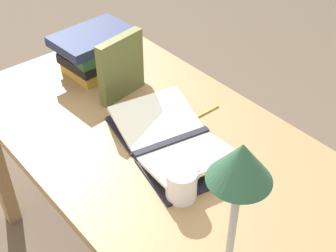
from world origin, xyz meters
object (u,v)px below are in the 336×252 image
object	(u,v)px
open_book	(172,140)
coffee_mug	(182,184)
book_stack_tall	(94,51)
reading_lamp	(238,185)
book_standing_upright	(121,67)
pencil	(200,115)

from	to	relation	value
open_book	coffee_mug	size ratio (longest dim) A/B	4.19
book_stack_tall	reading_lamp	bearing A→B (deg)	163.79
book_standing_upright	book_stack_tall	bearing A→B (deg)	-14.55
book_stack_tall	reading_lamp	world-z (taller)	reading_lamp
pencil	book_standing_upright	bearing A→B (deg)	24.89
book_standing_upright	coffee_mug	distance (m)	0.55
book_stack_tall	pencil	size ratio (longest dim) A/B	1.78
book_stack_tall	pencil	xyz separation A→B (m)	(-0.49, -0.11, -0.09)
open_book	reading_lamp	size ratio (longest dim) A/B	1.15
book_stack_tall	reading_lamp	xyz separation A→B (m)	(-1.01, 0.29, 0.24)
open_book	reading_lamp	xyz separation A→B (m)	(-0.47, 0.23, 0.32)
open_book	book_standing_upright	size ratio (longest dim) A/B	2.14
reading_lamp	coffee_mug	distance (m)	0.41
book_stack_tall	book_standing_upright	distance (m)	0.21
reading_lamp	coffee_mug	bearing A→B (deg)	-20.83
book_standing_upright	coffee_mug	size ratio (longest dim) A/B	1.95
book_stack_tall	reading_lamp	distance (m)	1.08
book_standing_upright	reading_lamp	world-z (taller)	reading_lamp
coffee_mug	book_standing_upright	bearing A→B (deg)	-17.93
book_stack_tall	pencil	world-z (taller)	book_stack_tall
open_book	reading_lamp	distance (m)	0.61
open_book	coffee_mug	xyz separation A→B (m)	(-0.19, 0.12, 0.03)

